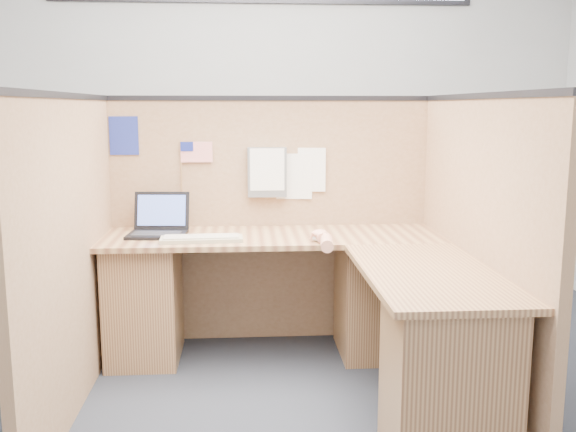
{
  "coord_description": "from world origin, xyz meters",
  "views": [
    {
      "loc": [
        -0.16,
        -2.97,
        1.46
      ],
      "look_at": [
        0.08,
        0.5,
        0.87
      ],
      "focal_mm": 40.0,
      "sensor_mm": 36.0,
      "label": 1
    }
  ],
  "objects": [
    {
      "name": "floor",
      "position": [
        0.0,
        0.0,
        0.0
      ],
      "size": [
        5.0,
        5.0,
        0.0
      ],
      "primitive_type": "plane",
      "color": "#1F222C",
      "rests_on": "ground"
    },
    {
      "name": "wall_back",
      "position": [
        0.0,
        2.25,
        1.4
      ],
      "size": [
        5.0,
        0.0,
        5.0
      ],
      "primitive_type": "plane",
      "rotation": [
        1.57,
        0.0,
        0.0
      ],
      "color": "#A2A5A8",
      "rests_on": "floor"
    },
    {
      "name": "wall_front",
      "position": [
        0.0,
        -2.25,
        1.4
      ],
      "size": [
        5.0,
        0.0,
        5.0
      ],
      "primitive_type": "plane",
      "rotation": [
        -1.57,
        0.0,
        0.0
      ],
      "color": "#A2A5A8",
      "rests_on": "floor"
    },
    {
      "name": "cubicle_partitions",
      "position": [
        0.0,
        0.43,
        0.77
      ],
      "size": [
        2.06,
        1.83,
        1.53
      ],
      "color": "#886244",
      "rests_on": "floor"
    },
    {
      "name": "l_desk",
      "position": [
        0.18,
        0.29,
        0.39
      ],
      "size": [
        1.95,
        1.75,
        0.73
      ],
      "color": "brown",
      "rests_on": "floor"
    },
    {
      "name": "laptop",
      "position": [
        -0.66,
        0.75,
        0.79
      ],
      "size": [
        0.34,
        0.33,
        0.24
      ],
      "rotation": [
        0.0,
        0.0,
        -0.08
      ],
      "color": "black",
      "rests_on": "l_desk"
    },
    {
      "name": "keyboard",
      "position": [
        -0.4,
        0.52,
        0.74
      ],
      "size": [
        0.46,
        0.17,
        0.03
      ],
      "rotation": [
        0.0,
        0.0,
        0.05
      ],
      "color": "gray",
      "rests_on": "l_desk"
    },
    {
      "name": "mouse",
      "position": [
        0.25,
        0.48,
        0.75
      ],
      "size": [
        0.1,
        0.06,
        0.04
      ],
      "primitive_type": "ellipsoid",
      "rotation": [
        0.0,
        0.0,
        0.0
      ],
      "color": "silver",
      "rests_on": "l_desk"
    },
    {
      "name": "hand_forearm",
      "position": [
        0.26,
        0.35,
        0.76
      ],
      "size": [
        0.1,
        0.35,
        0.07
      ],
      "color": "tan",
      "rests_on": "l_desk"
    },
    {
      "name": "blue_poster",
      "position": [
        -0.88,
        0.97,
        1.29
      ],
      "size": [
        0.17,
        0.0,
        0.23
      ],
      "primitive_type": "cube",
      "rotation": [
        0.0,
        0.0,
        -0.0
      ],
      "color": "navy",
      "rests_on": "cubicle_partitions"
    },
    {
      "name": "american_flag",
      "position": [
        -0.47,
        0.96,
        1.18
      ],
      "size": [
        0.2,
        0.01,
        0.34
      ],
      "color": "olive",
      "rests_on": "cubicle_partitions"
    },
    {
      "name": "file_holder",
      "position": [
        -0.02,
        0.94,
        1.07
      ],
      "size": [
        0.24,
        0.05,
        0.3
      ],
      "color": "slate",
      "rests_on": "cubicle_partitions"
    },
    {
      "name": "paper_left",
      "position": [
        0.24,
        0.97,
        1.08
      ],
      "size": [
        0.21,
        0.03,
        0.27
      ],
      "primitive_type": "cube",
      "rotation": [
        0.0,
        0.0,
        -0.12
      ],
      "color": "white",
      "rests_on": "cubicle_partitions"
    },
    {
      "name": "paper_right",
      "position": [
        0.15,
        0.97,
        1.04
      ],
      "size": [
        0.22,
        0.02,
        0.28
      ],
      "primitive_type": "cube",
      "rotation": [
        0.0,
        0.0,
        -0.06
      ],
      "color": "white",
      "rests_on": "cubicle_partitions"
    }
  ]
}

